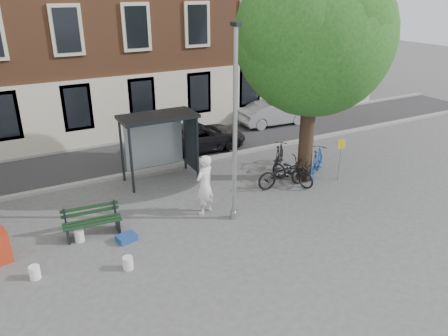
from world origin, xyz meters
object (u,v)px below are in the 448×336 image
bike_d (279,155)px  lamppost (235,137)px  bench (92,223)px  bike_b (317,162)px  bus_shelter (167,131)px  car_silver (274,113)px  bike_a (284,173)px  notice_sign (341,152)px  bike_c (293,171)px  painter (205,185)px  car_dark (198,137)px

bike_d → lamppost: bearing=84.3°
bench → bike_b: bike_b is taller
lamppost → bus_shelter: bearing=98.4°
bus_shelter → car_silver: 8.67m
lamppost → bike_a: size_ratio=2.87×
car_silver → lamppost: bearing=140.9°
bike_b → notice_sign: (0.45, -0.79, 0.60)m
bike_c → car_silver: size_ratio=0.48×
bike_c → bike_d: 1.67m
painter → car_dark: painter is taller
bus_shelter → painter: 3.43m
bus_shelter → painter: bus_shelter is taller
painter → bench: bearing=-30.8°
bike_a → car_silver: size_ratio=0.54×
bench → car_silver: 13.23m
bench → bike_d: 8.25m
bike_a → car_dark: bearing=17.0°
bench → car_silver: (11.32, 6.84, 0.24)m
painter → car_silver: bearing=-162.0°
bike_b → lamppost: bearing=71.0°
bench → bike_d: size_ratio=1.03×
bus_shelter → car_dark: size_ratio=0.64×
painter → bike_a: bearing=162.0°
painter → bike_b: (5.30, 0.72, -0.45)m
bike_a → bike_d: bearing=-24.9°
painter → bench: painter is taller
lamppost → car_dark: size_ratio=1.37×
bus_shelter → bike_d: (4.39, -1.21, -1.40)m
painter → bike_d: bearing=-179.7°
bus_shelter → bench: (-3.67, -2.94, -1.51)m
car_dark → notice_sign: bearing=-146.3°
car_silver → bus_shelter: bearing=119.2°
car_dark → bike_b: bearing=-146.1°
notice_sign → bench: bearing=-167.3°
car_dark → car_silver: bearing=-70.2°
car_dark → car_silver: (5.32, 1.60, 0.03)m
bike_a → bike_d: bike_a is taller
bike_c → notice_sign: (1.79, -0.57, 0.67)m
notice_sign → car_silver: bearing=90.3°
lamppost → bike_b: size_ratio=3.23×
lamppost → car_silver: 10.87m
bike_d → car_dark: (-2.06, 3.50, 0.11)m
lamppost → bike_b: (4.63, 1.52, -2.22)m
bench → notice_sign: size_ratio=1.05×
bus_shelter → bike_c: size_ratio=1.50×
painter → bike_b: size_ratio=1.08×
car_silver → bench: bearing=123.4°
bike_a → car_dark: car_dark is taller
bike_d → car_silver: bearing=-75.7°
lamppost → bike_c: lamppost is taller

